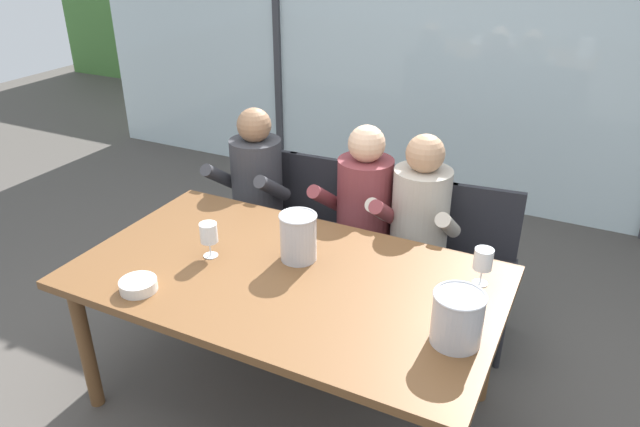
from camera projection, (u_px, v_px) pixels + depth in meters
ground at (365, 299)px, 3.83m from camera, size 14.00×14.00×0.00m
window_glass_panel at (455, 47)px, 4.63m from camera, size 7.13×0.03×2.60m
window_mullion_left at (277, 32)px, 5.26m from camera, size 0.06×0.06×2.60m
hillside_vineyard at (520, 29)px, 7.33m from camera, size 13.13×2.40×1.94m
dining_table at (286, 287)px, 2.72m from camera, size 1.93×1.11×0.76m
chair_near_curtain at (262, 207)px, 3.87m from camera, size 0.49×0.49×0.88m
chair_left_of_center at (314, 217)px, 3.74m from camera, size 0.46×0.46×0.88m
chair_center at (364, 233)px, 3.55m from camera, size 0.47×0.47×0.88m
chair_right_of_center at (413, 244)px, 3.43m from camera, size 0.50×0.50×0.88m
chair_near_window_right at (478, 255)px, 3.32m from camera, size 0.49×0.49×0.88m
person_charcoal_jacket at (251, 192)px, 3.67m from camera, size 0.46×0.61×1.20m
person_maroon_top at (358, 215)px, 3.38m from camera, size 0.48×0.63×1.20m
person_beige_jumper at (415, 228)px, 3.24m from camera, size 0.46×0.61×1.20m
ice_bucket_primary at (457, 318)px, 2.21m from camera, size 0.20×0.20×0.22m
ice_bucket_secondary at (298, 236)px, 2.76m from camera, size 0.18×0.18×0.23m
tasting_bowl at (138, 285)px, 2.56m from camera, size 0.16×0.16×0.05m
wine_glass_by_left_taster at (483, 260)px, 2.56m from camera, size 0.08×0.08×0.17m
wine_glass_near_bucket at (209, 233)px, 2.78m from camera, size 0.08×0.08×0.17m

